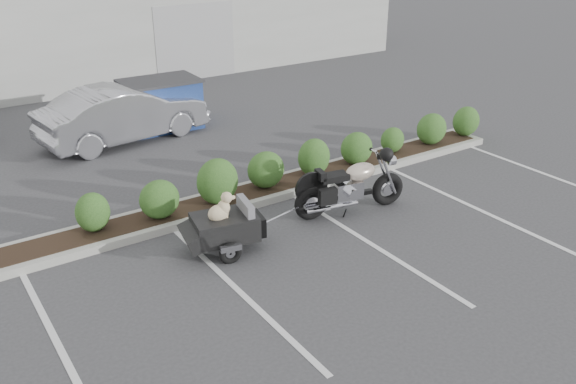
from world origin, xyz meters
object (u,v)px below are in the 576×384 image
sedan (124,114)px  pet_trailer (224,226)px  motorcycle (351,187)px  dumpster (161,104)px

sedan → pet_trailer: bearing=166.4°
motorcycle → dumpster: bearing=108.8°
pet_trailer → sedan: 6.54m
motorcycle → sedan: (-2.16, 6.53, 0.17)m
motorcycle → pet_trailer: motorcycle is taller
pet_trailer → sedan: sedan is taller
motorcycle → pet_trailer: bearing=-169.6°
sedan → dumpster: (1.20, 0.42, -0.03)m
motorcycle → pet_trailer: size_ratio=1.23×
pet_trailer → dumpster: bearing=86.2°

